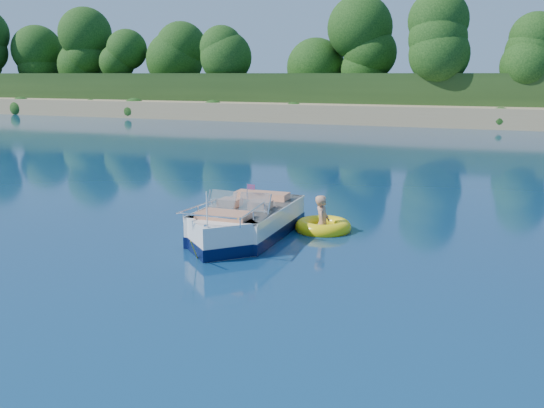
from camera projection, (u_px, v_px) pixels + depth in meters
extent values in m
plane|color=#091D44|center=(355.00, 258.00, 13.22)|extent=(160.00, 160.00, 0.00)
cube|color=#A0865D|center=(475.00, 119.00, 47.59)|extent=(170.00, 8.00, 2.00)
cube|color=black|center=(491.00, 99.00, 71.98)|extent=(170.00, 56.00, 6.00)
cylinder|color=black|center=(47.00, 84.00, 66.18)|extent=(0.44, 0.44, 2.80)
sphere|color=black|center=(45.00, 59.00, 65.62)|extent=(4.62, 4.62, 4.62)
cylinder|color=black|center=(274.00, 83.00, 55.86)|extent=(0.44, 0.44, 3.20)
sphere|color=black|center=(274.00, 49.00, 55.22)|extent=(5.28, 5.28, 5.28)
cylinder|color=black|center=(480.00, 82.00, 50.62)|extent=(0.44, 0.44, 3.60)
sphere|color=black|center=(483.00, 39.00, 49.90)|extent=(5.94, 5.94, 5.94)
cube|color=white|center=(249.00, 224.00, 15.12)|extent=(1.89, 3.46, 0.95)
cube|color=white|center=(221.00, 240.00, 13.64)|extent=(1.81, 1.81, 0.95)
cube|color=black|center=(249.00, 229.00, 15.15)|extent=(1.92, 3.49, 0.27)
cube|color=black|center=(221.00, 246.00, 13.67)|extent=(1.84, 1.84, 0.27)
cube|color=tan|center=(253.00, 211.00, 15.32)|extent=(1.50, 2.42, 0.09)
cube|color=white|center=(249.00, 206.00, 15.03)|extent=(1.93, 3.46, 0.05)
cube|color=black|center=(275.00, 207.00, 16.83)|extent=(0.50, 0.33, 0.81)
cube|color=#8C9EA5|center=(223.00, 200.00, 14.53)|extent=(0.73, 0.32, 0.44)
cube|color=#8C9EA5|center=(254.00, 202.00, 14.26)|extent=(0.73, 0.35, 0.44)
cube|color=tan|center=(230.00, 206.00, 14.96)|extent=(0.51, 0.51, 0.36)
cube|color=tan|center=(261.00, 208.00, 14.68)|extent=(0.51, 0.51, 0.36)
cube|color=tan|center=(262.00, 198.00, 15.85)|extent=(1.42, 0.53, 0.34)
cube|color=tan|center=(224.00, 219.00, 13.70)|extent=(1.21, 0.71, 0.31)
cylinder|color=white|center=(207.00, 209.00, 12.83)|extent=(0.03, 0.03, 0.77)
cube|color=red|center=(251.00, 187.00, 14.21)|extent=(0.20, 0.02, 0.13)
cube|color=silver|center=(206.00, 226.00, 12.87)|extent=(0.09, 0.06, 0.05)
cylinder|color=yellow|center=(194.00, 250.00, 12.72)|extent=(0.38, 0.91, 0.69)
torus|color=yellow|center=(323.00, 227.00, 15.55)|extent=(1.90, 1.90, 0.38)
torus|color=#B0080D|center=(323.00, 226.00, 15.54)|extent=(1.56, 1.56, 0.13)
imported|color=tan|center=(322.00, 231.00, 15.48)|extent=(0.54, 0.88, 1.61)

